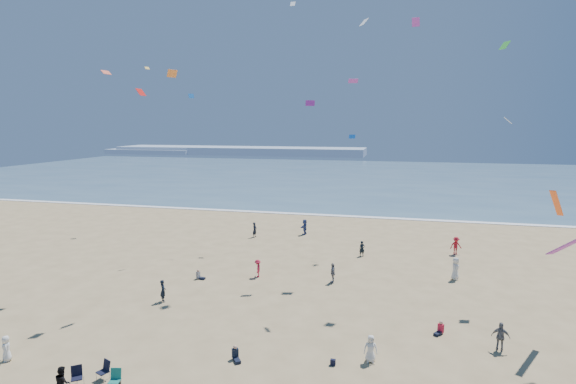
# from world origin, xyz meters

# --- Properties ---
(ocean) EXTENTS (220.00, 100.00, 0.06)m
(ocean) POSITION_xyz_m (0.00, 95.00, 0.03)
(ocean) COLOR #476B84
(ocean) RESTS_ON ground
(surf_line) EXTENTS (220.00, 1.20, 0.08)m
(surf_line) POSITION_xyz_m (0.00, 45.00, 0.04)
(surf_line) COLOR white
(surf_line) RESTS_ON ground
(headland_far) EXTENTS (110.00, 20.00, 3.20)m
(headland_far) POSITION_xyz_m (-60.00, 170.00, 1.60)
(headland_far) COLOR #7A8EA8
(headland_far) RESTS_ON ground
(headland_near) EXTENTS (40.00, 14.00, 2.00)m
(headland_near) POSITION_xyz_m (-100.00, 165.00, 1.00)
(headland_near) COLOR #7A8EA8
(headland_near) RESTS_ON ground
(standing_flyers) EXTENTS (27.75, 35.89, 1.93)m
(standing_flyers) POSITION_xyz_m (3.84, 17.54, 0.85)
(standing_flyers) COLOR white
(standing_flyers) RESTS_ON ground
(seated_group) EXTENTS (20.02, 23.90, 0.84)m
(seated_group) POSITION_xyz_m (3.01, 3.36, 0.42)
(seated_group) COLOR white
(seated_group) RESTS_ON ground
(chair_cluster) EXTENTS (2.78, 1.61, 1.00)m
(chair_cluster) POSITION_xyz_m (-5.85, 0.00, 0.50)
(chair_cluster) COLOR black
(chair_cluster) RESTS_ON ground
(black_backpack) EXTENTS (0.30, 0.22, 0.38)m
(black_backpack) POSITION_xyz_m (-4.84, 0.07, 0.19)
(black_backpack) COLOR black
(black_backpack) RESTS_ON ground
(navy_bag) EXTENTS (0.28, 0.18, 0.34)m
(navy_bag) POSITION_xyz_m (5.33, 4.71, 0.17)
(navy_bag) COLOR black
(navy_bag) RESTS_ON ground
(kites_aloft) EXTENTS (43.76, 40.69, 27.02)m
(kites_aloft) POSITION_xyz_m (9.43, 12.54, 13.79)
(kites_aloft) COLOR white
(kites_aloft) RESTS_ON ground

